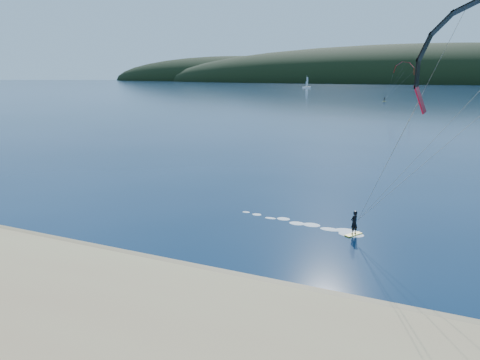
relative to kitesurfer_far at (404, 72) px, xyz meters
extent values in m
plane|color=#08203B|center=(10.17, -202.06, -13.01)|extent=(1800.00, 1800.00, 0.00)
cube|color=#8A7250|center=(10.17, -197.56, -12.96)|extent=(220.00, 2.50, 0.10)
ellipsoid|color=black|center=(-39.83, 517.94, -13.01)|extent=(840.00, 280.00, 110.00)
ellipsoid|color=black|center=(-369.83, 577.94, -13.01)|extent=(520.00, 220.00, 90.00)
cube|color=gold|center=(18.37, -185.97, -12.95)|extent=(1.18, 1.57, 0.09)
imported|color=black|center=(18.37, -185.97, -11.98)|extent=(0.73, 0.82, 1.88)
cylinder|color=gray|center=(22.67, -188.38, -6.18)|extent=(0.02, 0.02, 14.15)
cube|color=gold|center=(-8.02, 4.08, -12.95)|extent=(1.51, 1.34, 0.09)
imported|color=black|center=(-8.02, 4.08, -11.98)|extent=(1.16, 1.13, 1.89)
cylinder|color=gray|center=(-3.77, 1.84, -5.71)|extent=(0.02, 0.02, 14.72)
cube|color=white|center=(-104.56, 192.35, -12.54)|extent=(7.85, 4.36, 1.31)
cylinder|color=white|center=(-104.56, 192.35, -7.41)|extent=(0.19, 0.19, 10.27)
cube|color=white|center=(-104.51, 193.66, -7.41)|extent=(0.71, 2.35, 7.47)
cube|color=white|center=(-104.51, 190.86, -9.27)|extent=(0.56, 1.81, 4.67)
camera|label=1|loc=(25.18, -221.02, -0.70)|focal=34.87mm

